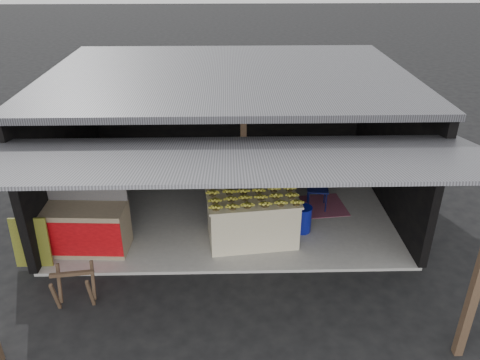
{
  "coord_description": "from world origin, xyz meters",
  "views": [
    {
      "loc": [
        0.02,
        -6.72,
        5.37
      ],
      "look_at": [
        0.22,
        1.55,
        1.1
      ],
      "focal_mm": 35.0,
      "sensor_mm": 36.0,
      "label": 1
    }
  ],
  "objects_px": {
    "neighbor_stall": "(84,227)",
    "sawhorse": "(74,284)",
    "plastic_chair": "(318,183)",
    "water_barrel": "(302,220)",
    "white_crate": "(244,198)",
    "banana_table": "(252,218)"
  },
  "relations": [
    {
      "from": "neighbor_stall",
      "to": "sawhorse",
      "type": "relative_size",
      "value": 2.42
    },
    {
      "from": "banana_table",
      "to": "plastic_chair",
      "type": "xyz_separation_m",
      "value": [
        1.5,
        1.3,
        0.09
      ]
    },
    {
      "from": "sawhorse",
      "to": "water_barrel",
      "type": "bearing_deg",
      "value": 19.47
    },
    {
      "from": "white_crate",
      "to": "neighbor_stall",
      "type": "relative_size",
      "value": 0.58
    },
    {
      "from": "neighbor_stall",
      "to": "plastic_chair",
      "type": "relative_size",
      "value": 1.73
    },
    {
      "from": "banana_table",
      "to": "sawhorse",
      "type": "relative_size",
      "value": 2.67
    },
    {
      "from": "banana_table",
      "to": "sawhorse",
      "type": "distance_m",
      "value": 3.43
    },
    {
      "from": "neighbor_stall",
      "to": "plastic_chair",
      "type": "distance_m",
      "value": 4.93
    },
    {
      "from": "banana_table",
      "to": "sawhorse",
      "type": "height_order",
      "value": "banana_table"
    },
    {
      "from": "banana_table",
      "to": "water_barrel",
      "type": "xyz_separation_m",
      "value": [
        1.03,
        0.27,
        -0.22
      ]
    },
    {
      "from": "white_crate",
      "to": "neighbor_stall",
      "type": "distance_m",
      "value": 3.22
    },
    {
      "from": "white_crate",
      "to": "water_barrel",
      "type": "distance_m",
      "value": 1.3
    },
    {
      "from": "white_crate",
      "to": "neighbor_stall",
      "type": "bearing_deg",
      "value": -154.8
    },
    {
      "from": "plastic_chair",
      "to": "sawhorse",
      "type": "bearing_deg",
      "value": -139.4
    },
    {
      "from": "sawhorse",
      "to": "plastic_chair",
      "type": "bearing_deg",
      "value": 26.98
    },
    {
      "from": "neighbor_stall",
      "to": "water_barrel",
      "type": "height_order",
      "value": "neighbor_stall"
    },
    {
      "from": "neighbor_stall",
      "to": "water_barrel",
      "type": "bearing_deg",
      "value": 9.94
    },
    {
      "from": "banana_table",
      "to": "neighbor_stall",
      "type": "height_order",
      "value": "neighbor_stall"
    },
    {
      "from": "white_crate",
      "to": "water_barrel",
      "type": "bearing_deg",
      "value": -17.14
    },
    {
      "from": "neighbor_stall",
      "to": "white_crate",
      "type": "bearing_deg",
      "value": 21.61
    },
    {
      "from": "plastic_chair",
      "to": "white_crate",
      "type": "bearing_deg",
      "value": -156.27
    },
    {
      "from": "neighbor_stall",
      "to": "sawhorse",
      "type": "bearing_deg",
      "value": -78.54
    }
  ]
}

